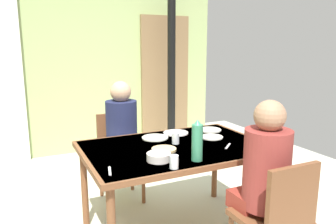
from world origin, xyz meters
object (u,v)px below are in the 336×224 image
at_px(chair_near_diner, 277,217).
at_px(chair_far_diner, 119,151).
at_px(person_near_diner, 265,167).
at_px(dining_table, 176,154).
at_px(person_far_diner, 122,127).
at_px(serving_bowl_center, 159,157).
at_px(water_bottle_green_near, 197,141).

height_order(chair_near_diner, chair_far_diner, same).
bearing_deg(chair_far_diner, chair_near_diner, 106.78).
distance_m(chair_far_diner, person_near_diner, 1.66).
bearing_deg(dining_table, person_far_diner, 107.55).
distance_m(person_near_diner, serving_bowl_center, 0.71).
distance_m(dining_table, person_near_diner, 0.77).
xyz_separation_m(chair_near_diner, chair_far_diner, (-0.51, 1.69, 0.00)).
height_order(dining_table, water_bottle_green_near, water_bottle_green_near).
bearing_deg(dining_table, water_bottle_green_near, -93.06).
height_order(person_far_diner, serving_bowl_center, person_far_diner).
relative_size(dining_table, person_far_diner, 1.90).
bearing_deg(dining_table, person_near_diner, -68.07).
bearing_deg(person_far_diner, chair_far_diner, -90.00).
xyz_separation_m(chair_far_diner, water_bottle_green_near, (0.20, -1.21, 0.40)).
bearing_deg(chair_far_diner, person_near_diner, 108.15).
bearing_deg(person_near_diner, serving_bowl_center, 140.25).
distance_m(person_far_diner, water_bottle_green_near, 1.10).
xyz_separation_m(chair_far_diner, serving_bowl_center, (-0.04, -1.10, 0.29)).
xyz_separation_m(dining_table, chair_near_diner, (0.29, -0.85, -0.19)).
bearing_deg(serving_bowl_center, person_near_diner, -39.75).
bearing_deg(serving_bowl_center, person_far_diner, 87.68).
height_order(dining_table, person_far_diner, person_far_diner).
bearing_deg(water_bottle_green_near, dining_table, 86.94).
distance_m(dining_table, chair_near_diner, 0.91).
bearing_deg(person_near_diner, dining_table, 111.93).
bearing_deg(chair_near_diner, chair_far_diner, 106.78).
xyz_separation_m(dining_table, chair_far_diner, (-0.22, 0.85, -0.19)).
xyz_separation_m(person_near_diner, serving_bowl_center, (-0.55, 0.46, 0.00)).
bearing_deg(person_far_diner, serving_bowl_center, 87.68).
height_order(water_bottle_green_near, serving_bowl_center, water_bottle_green_near).
bearing_deg(chair_far_diner, water_bottle_green_near, 99.62).
bearing_deg(dining_table, chair_far_diner, 104.85).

